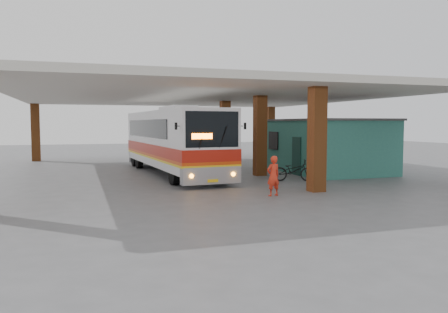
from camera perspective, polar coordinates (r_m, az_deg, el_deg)
ground at (r=20.20m, az=0.19°, el=-3.75°), size 90.00×90.00×0.00m
brick_columns at (r=25.21m, az=-0.36°, el=2.81°), size 20.10×21.60×4.35m
canopy_roof at (r=26.43m, az=-3.31°, el=7.92°), size 21.00×23.00×0.30m
shop_building at (r=26.85m, az=12.73°, el=1.49°), size 5.20×8.20×3.11m
coach_bus at (r=24.80m, az=-6.74°, el=2.06°), size 3.57×13.09×3.77m
motorcycle at (r=21.78m, az=9.08°, el=-1.80°), size 2.15×1.41×1.07m
pedestrian at (r=17.18m, az=6.45°, el=-2.53°), size 0.64×0.49×1.58m
red_chair at (r=27.15m, az=6.66°, el=-0.98°), size 0.44×0.44×0.75m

